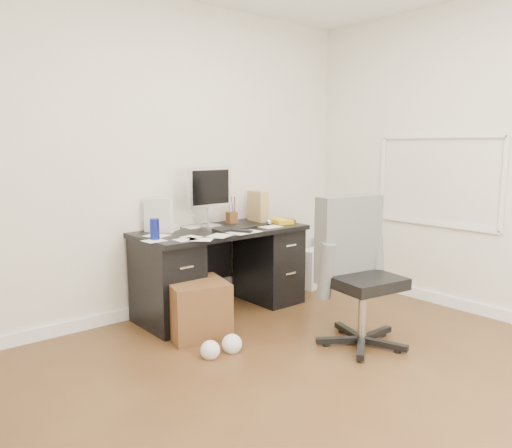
{
  "coord_description": "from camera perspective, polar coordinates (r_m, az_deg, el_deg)",
  "views": [
    {
      "loc": [
        -2.21,
        -1.85,
        1.47
      ],
      "look_at": [
        0.32,
        1.2,
        0.84
      ],
      "focal_mm": 35.0,
      "sensor_mm": 36.0,
      "label": 1
    }
  ],
  "objects": [
    {
      "name": "shopping_bag",
      "position": [
        5.24,
        6.54,
        -5.07
      ],
      "size": [
        0.34,
        0.28,
        0.41
      ],
      "primitive_type": "cube",
      "rotation": [
        0.0,
        0.0,
        0.23
      ],
      "color": "silver",
      "rests_on": "ground"
    },
    {
      "name": "yellow_book",
      "position": [
        4.68,
        3.01,
        0.33
      ],
      "size": [
        0.21,
        0.25,
        0.04
      ],
      "primitive_type": "cube",
      "rotation": [
        0.0,
        0.0,
        -0.25
      ],
      "color": "yellow",
      "rests_on": "desk"
    },
    {
      "name": "wicker_basket",
      "position": [
        3.95,
        -6.76,
        -9.57
      ],
      "size": [
        0.53,
        0.53,
        0.44
      ],
      "primitive_type": "cube",
      "rotation": [
        0.0,
        0.0,
        -0.25
      ],
      "color": "#482B15",
      "rests_on": "ground"
    },
    {
      "name": "computer_mouse",
      "position": [
        4.55,
        1.49,
        0.23
      ],
      "size": [
        0.07,
        0.07,
        0.06
      ],
      "primitive_type": "sphere",
      "rotation": [
        0.0,
        0.0,
        0.24
      ],
      "color": "silver",
      "rests_on": "desk"
    },
    {
      "name": "loose_papers",
      "position": [
        4.21,
        -5.84,
        -0.9
      ],
      "size": [
        1.1,
        0.6,
        0.0
      ],
      "primitive_type": null,
      "color": "silver",
      "rests_on": "desk"
    },
    {
      "name": "magazine_file",
      "position": [
        4.78,
        0.21,
        2.06
      ],
      "size": [
        0.16,
        0.26,
        0.29
      ],
      "primitive_type": "cube",
      "rotation": [
        0.0,
        0.0,
        -0.14
      ],
      "color": "tan",
      "rests_on": "desk"
    },
    {
      "name": "desk_printer",
      "position": [
        5.02,
        0.61,
        -7.03
      ],
      "size": [
        0.36,
        0.33,
        0.17
      ],
      "primitive_type": "cube",
      "rotation": [
        0.0,
        0.0,
        -0.41
      ],
      "color": "slate",
      "rests_on": "ground"
    },
    {
      "name": "paper_remote",
      "position": [
        4.19,
        -1.39,
        -0.78
      ],
      "size": [
        0.29,
        0.24,
        0.02
      ],
      "primitive_type": null,
      "rotation": [
        0.0,
        0.0,
        0.09
      ],
      "color": "silver",
      "rests_on": "desk"
    },
    {
      "name": "ground",
      "position": [
        3.23,
        9.68,
        -18.21
      ],
      "size": [
        4.0,
        4.0,
        0.0
      ],
      "primitive_type": "plane",
      "color": "#4C2E18",
      "rests_on": "ground"
    },
    {
      "name": "white_binder",
      "position": [
        4.24,
        -11.09,
        0.97
      ],
      "size": [
        0.22,
        0.27,
        0.29
      ],
      "primitive_type": "cube",
      "rotation": [
        0.0,
        0.0,
        0.53
      ],
      "color": "silver",
      "rests_on": "desk"
    },
    {
      "name": "travel_mug",
      "position": [
        3.92,
        -11.5,
        -0.58
      ],
      "size": [
        0.09,
        0.09,
        0.16
      ],
      "primitive_type": "cylinder",
      "rotation": [
        0.0,
        0.0,
        0.3
      ],
      "color": "#152395",
      "rests_on": "desk"
    },
    {
      "name": "room_shell",
      "position": [
        2.93,
        10.53,
        12.48
      ],
      "size": [
        4.02,
        4.02,
        2.71
      ],
      "color": "beige",
      "rests_on": "ground"
    },
    {
      "name": "keyboard",
      "position": [
        4.3,
        -2.43,
        -0.54
      ],
      "size": [
        0.39,
        0.14,
        0.02
      ],
      "primitive_type": "cube",
      "rotation": [
        0.0,
        0.0,
        -0.02
      ],
      "color": "black",
      "rests_on": "desk"
    },
    {
      "name": "office_chair",
      "position": [
        3.74,
        12.23,
        -5.5
      ],
      "size": [
        0.71,
        0.71,
        1.1
      ],
      "primitive_type": null,
      "rotation": [
        0.0,
        0.0,
        -0.16
      ],
      "color": "#545754",
      "rests_on": "ground"
    },
    {
      "name": "pc_tower",
      "position": [
        5.55,
        8.7,
        -4.11
      ],
      "size": [
        0.28,
        0.47,
        0.45
      ],
      "primitive_type": "cube",
      "rotation": [
        0.0,
        0.0,
        -0.19
      ],
      "color": "#BAB4A8",
      "rests_on": "ground"
    },
    {
      "name": "lcd_monitor",
      "position": [
        4.4,
        -5.32,
        3.09
      ],
      "size": [
        0.43,
        0.25,
        0.55
      ],
      "primitive_type": null,
      "rotation": [
        0.0,
        0.0,
        0.01
      ],
      "color": "silver",
      "rests_on": "desk"
    },
    {
      "name": "desk",
      "position": [
        4.44,
        -3.99,
        -5.01
      ],
      "size": [
        1.5,
        0.7,
        0.75
      ],
      "color": "black",
      "rests_on": "ground"
    },
    {
      "name": "pen_cup",
      "position": [
        4.68,
        -2.79,
        1.64
      ],
      "size": [
        0.11,
        0.11,
        0.25
      ],
      "primitive_type": null,
      "rotation": [
        0.0,
        0.0,
        -0.11
      ],
      "color": "#5D311A",
      "rests_on": "desk"
    }
  ]
}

